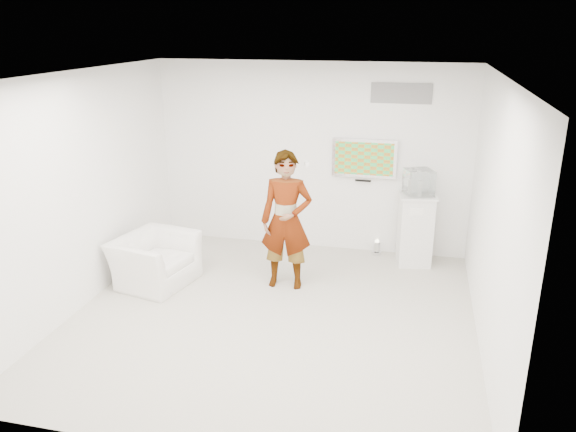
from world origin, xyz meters
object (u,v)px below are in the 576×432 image
object	(u,v)px
tv	(364,158)
floor_uplight	(377,247)
armchair	(155,260)
person	(286,221)
pedestal	(415,229)

from	to	relation	value
tv	floor_uplight	world-z (taller)	tv
armchair	floor_uplight	xyz separation A→B (m)	(3.00, 1.77, -0.23)
tv	armchair	world-z (taller)	tv
tv	armchair	bearing A→B (deg)	-145.54
person	armchair	distance (m)	1.98
person	pedestal	distance (m)	2.16
armchair	pedestal	size ratio (longest dim) A/B	0.97
armchair	pedestal	bearing A→B (deg)	-54.34
person	pedestal	bearing A→B (deg)	30.49
person	floor_uplight	distance (m)	2.02
tv	floor_uplight	distance (m)	1.46
pedestal	floor_uplight	world-z (taller)	pedestal
armchair	tv	bearing A→B (deg)	-43.50
tv	floor_uplight	size ratio (longest dim) A/B	4.09
floor_uplight	pedestal	bearing A→B (deg)	-19.49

